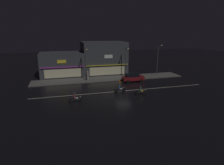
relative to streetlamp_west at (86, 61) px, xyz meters
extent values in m
plane|color=black|center=(4.99, -9.06, -4.01)|extent=(140.00, 140.00, 0.00)
cube|color=beige|center=(4.99, -9.06, -4.00)|extent=(30.40, 0.16, 0.01)
cube|color=#5B5954|center=(4.99, -0.09, -3.94)|extent=(32.00, 4.39, 0.14)
cube|color=#383A3F|center=(4.99, 5.87, -0.26)|extent=(9.99, 7.43, 7.49)
cube|color=yellow|center=(4.99, 2.03, -1.41)|extent=(9.49, 0.24, 0.12)
cube|color=white|center=(5.25, 2.09, 0.48)|extent=(1.83, 0.08, 0.77)
cube|color=beige|center=(4.99, 2.09, -2.71)|extent=(7.99, 0.06, 1.80)
cube|color=#383A3F|center=(-4.62, 5.23, -1.34)|extent=(9.42, 6.15, 5.33)
cube|color=#D83FD8|center=(-4.62, 2.03, -1.41)|extent=(8.95, 0.24, 0.12)
cube|color=yellow|center=(-4.76, 2.09, -0.22)|extent=(1.78, 0.08, 0.71)
cube|color=beige|center=(-4.62, 2.09, -2.71)|extent=(7.54, 0.06, 1.80)
cylinder|color=#47494C|center=(0.00, 0.24, -0.63)|extent=(0.16, 0.16, 6.48)
cube|color=#47494C|center=(0.00, -0.46, 2.52)|extent=(0.10, 1.40, 0.10)
ellipsoid|color=#F9E099|center=(0.00, -1.16, 2.44)|extent=(0.44, 0.32, 0.20)
cylinder|color=#47494C|center=(8.79, 0.72, -0.68)|extent=(0.16, 0.16, 6.37)
cube|color=#47494C|center=(8.79, 0.02, 2.40)|extent=(0.10, 1.40, 0.10)
ellipsoid|color=#F9E099|center=(8.79, -0.68, 2.32)|extent=(0.44, 0.32, 0.20)
cylinder|color=#47494C|center=(16.28, 0.36, -0.41)|extent=(0.16, 0.16, 6.91)
cube|color=#47494C|center=(16.28, -0.34, 2.95)|extent=(0.10, 1.40, 0.10)
ellipsoid|color=#F9E099|center=(16.28, -1.04, 2.87)|extent=(0.44, 0.32, 0.20)
cylinder|color=gray|center=(0.17, -0.52, -3.01)|extent=(0.39, 0.39, 1.72)
sphere|color=tan|center=(0.17, -0.52, -2.03)|extent=(0.22, 0.22, 0.22)
cube|color=maroon|center=(8.90, -3.52, -3.32)|extent=(4.30, 1.78, 0.76)
cube|color=black|center=(8.69, -3.52, -2.64)|extent=(2.58, 1.57, 0.60)
cube|color=#F9F2CC|center=(11.01, -2.92, -3.22)|extent=(0.08, 0.20, 0.12)
cube|color=#F9F2CC|center=(11.01, -4.13, -3.22)|extent=(0.08, 0.20, 0.12)
cylinder|color=black|center=(10.32, -2.63, -3.70)|extent=(0.62, 0.20, 0.62)
cylinder|color=black|center=(10.32, -4.41, -3.70)|extent=(0.62, 0.20, 0.62)
cylinder|color=black|center=(7.48, -2.63, -3.70)|extent=(0.62, 0.20, 0.62)
cylinder|color=black|center=(7.48, -4.41, -3.70)|extent=(0.62, 0.20, 0.62)
cylinder|color=black|center=(-2.72, -12.35, -3.71)|extent=(0.60, 0.08, 0.60)
cylinder|color=black|center=(-4.02, -12.35, -3.71)|extent=(0.60, 0.10, 0.60)
cube|color=black|center=(-3.37, -12.35, -3.61)|extent=(1.30, 0.14, 0.20)
ellipsoid|color=#B2B7BC|center=(-3.17, -12.35, -3.39)|extent=(0.44, 0.26, 0.24)
cube|color=black|center=(-3.57, -12.35, -3.46)|extent=(0.56, 0.22, 0.10)
cylinder|color=slate|center=(-2.77, -12.35, -3.16)|extent=(0.03, 0.60, 0.03)
sphere|color=white|center=(-2.68, -12.35, -3.26)|extent=(0.14, 0.14, 0.14)
cylinder|color=brown|center=(-3.52, -12.35, -3.06)|extent=(0.32, 0.32, 0.70)
sphere|color=#333338|center=(-3.52, -12.35, -2.60)|extent=(0.22, 0.22, 0.22)
cylinder|color=black|center=(7.67, -11.73, -3.71)|extent=(0.60, 0.08, 0.60)
cylinder|color=black|center=(6.37, -11.73, -3.71)|extent=(0.60, 0.10, 0.60)
cube|color=black|center=(7.02, -11.73, -3.61)|extent=(1.30, 0.14, 0.20)
ellipsoid|color=gold|center=(7.22, -11.73, -3.39)|extent=(0.44, 0.26, 0.24)
cube|color=black|center=(6.82, -11.73, -3.46)|extent=(0.56, 0.22, 0.10)
cylinder|color=slate|center=(7.62, -11.73, -3.16)|extent=(0.03, 0.60, 0.03)
sphere|color=white|center=(7.71, -11.73, -3.26)|extent=(0.14, 0.14, 0.14)
cylinder|color=#4C664C|center=(6.87, -11.73, -3.06)|extent=(0.32, 0.32, 0.70)
sphere|color=#333338|center=(6.87, -11.73, -2.60)|extent=(0.22, 0.22, 0.22)
cylinder|color=black|center=(4.79, -9.65, -3.71)|extent=(0.60, 0.08, 0.60)
cylinder|color=black|center=(3.49, -9.65, -3.71)|extent=(0.60, 0.10, 0.60)
cube|color=black|center=(4.14, -9.65, -3.61)|extent=(1.30, 0.14, 0.20)
ellipsoid|color=#B2B7BC|center=(4.34, -9.65, -3.39)|extent=(0.44, 0.26, 0.24)
cube|color=black|center=(3.94, -9.65, -3.46)|extent=(0.56, 0.22, 0.10)
cylinder|color=slate|center=(4.74, -9.65, -3.16)|extent=(0.03, 0.60, 0.03)
sphere|color=white|center=(4.83, -9.65, -3.26)|extent=(0.14, 0.14, 0.14)
cylinder|color=#334766|center=(3.99, -9.65, -3.06)|extent=(0.32, 0.32, 0.70)
sphere|color=#333338|center=(3.99, -9.65, -2.60)|extent=(0.22, 0.22, 0.22)
cone|color=orange|center=(6.11, -3.45, -3.73)|extent=(0.36, 0.36, 0.55)
camera|label=1|loc=(-5.28, -38.65, 5.84)|focal=30.82mm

